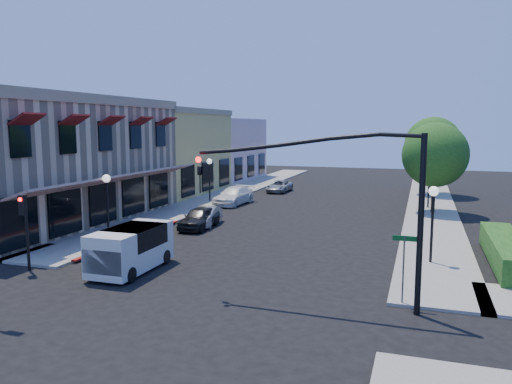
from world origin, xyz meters
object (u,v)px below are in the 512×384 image
(street_name_sign, at_px, (404,258))
(street_tree_b, at_px, (433,145))
(lamppost_right_near, at_px, (433,205))
(street_tree_a, at_px, (435,155))
(white_van, at_px, (130,246))
(signal_mast_arm, at_px, (355,190))
(parked_car_d, at_px, (279,186))
(parked_car_a, at_px, (199,218))
(lamppost_left_far, at_px, (209,169))
(parked_car_b, at_px, (206,216))
(parked_car_c, at_px, (233,196))
(secondary_signal, at_px, (25,218))
(lamppost_right_far, at_px, (429,173))
(lamppost_left_near, at_px, (107,190))

(street_name_sign, bearing_deg, street_tree_b, 87.50)
(street_name_sign, height_order, lamppost_right_near, lamppost_right_near)
(street_tree_a, height_order, white_van, street_tree_a)
(signal_mast_arm, height_order, parked_car_d, signal_mast_arm)
(parked_car_a, bearing_deg, street_tree_a, 34.65)
(street_tree_a, height_order, lamppost_left_far, street_tree_a)
(white_van, bearing_deg, parked_car_b, 95.83)
(parked_car_c, bearing_deg, secondary_signal, -90.18)
(white_van, bearing_deg, street_name_sign, -3.20)
(street_tree_b, distance_m, parked_car_a, 24.50)
(street_tree_b, relative_size, parked_car_c, 1.49)
(street_tree_b, bearing_deg, street_tree_a, -90.00)
(street_name_sign, distance_m, white_van, 11.30)
(street_tree_a, relative_size, lamppost_right_far, 1.82)
(street_tree_b, xyz_separation_m, signal_mast_arm, (-2.94, -30.50, -0.46))
(secondary_signal, relative_size, lamppost_left_near, 0.93)
(street_tree_b, bearing_deg, signal_mast_arm, -95.51)
(street_name_sign, bearing_deg, parked_car_d, 113.97)
(parked_car_c, height_order, parked_car_d, parked_car_c)
(white_van, distance_m, parked_car_b, 10.24)
(lamppost_left_near, relative_size, white_van, 0.83)
(lamppost_left_far, distance_m, parked_car_b, 9.97)
(street_tree_b, distance_m, signal_mast_arm, 30.65)
(signal_mast_arm, bearing_deg, street_tree_a, 81.83)
(lamppost_left_near, bearing_deg, parked_car_b, 53.50)
(street_tree_b, height_order, parked_car_d, street_tree_b)
(parked_car_b, bearing_deg, street_name_sign, -48.06)
(parked_car_c, bearing_deg, lamppost_left_near, -94.76)
(lamppost_left_near, xyz_separation_m, white_van, (4.74, -5.17, -1.64))
(secondary_signal, distance_m, white_van, 4.63)
(lamppost_right_near, bearing_deg, parked_car_c, 137.57)
(lamppost_left_far, distance_m, parked_car_d, 8.96)
(lamppost_left_far, distance_m, lamppost_right_near, 22.02)
(lamppost_right_far, distance_m, parked_car_a, 18.03)
(street_name_sign, bearing_deg, parked_car_a, 141.45)
(street_name_sign, relative_size, parked_car_d, 0.64)
(street_tree_a, relative_size, signal_mast_arm, 0.81)
(street_name_sign, xyz_separation_m, lamppost_left_near, (-16.00, 5.80, 1.04))
(street_tree_b, relative_size, street_name_sign, 2.81)
(lamppost_left_near, height_order, parked_car_a, lamppost_left_near)
(lamppost_right_near, relative_size, parked_car_d, 0.91)
(parked_car_a, bearing_deg, lamppost_left_near, -134.44)
(signal_mast_arm, xyz_separation_m, street_name_sign, (1.64, 0.70, -2.39))
(lamppost_left_far, relative_size, parked_car_a, 0.93)
(street_tree_a, bearing_deg, lamppost_left_far, 180.00)
(parked_car_d, bearing_deg, street_name_sign, -65.30)
(secondary_signal, height_order, parked_car_d, secondary_signal)
(lamppost_left_far, bearing_deg, parked_car_b, -67.65)
(parked_car_d, bearing_deg, parked_car_a, -89.28)
(lamppost_left_far, bearing_deg, lamppost_left_near, -90.00)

